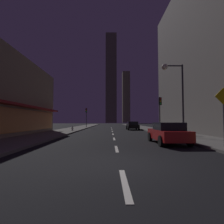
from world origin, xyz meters
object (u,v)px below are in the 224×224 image
(traffic_light_far_left, at_px, (86,113))
(car_parked_near, at_px, (168,133))
(fire_hydrant_far_left, at_px, (72,128))
(pedestrian_crossing_sign, at_px, (224,112))
(street_lamp_right, at_px, (174,82))
(car_parked_far, at_px, (133,126))
(traffic_light_near_right, at_px, (160,107))

(traffic_light_far_left, bearing_deg, car_parked_near, -70.40)
(fire_hydrant_far_left, height_order, pedestrian_crossing_sign, pedestrian_crossing_sign)
(street_lamp_right, height_order, pedestrian_crossing_sign, street_lamp_right)
(car_parked_far, distance_m, fire_hydrant_far_left, 10.50)
(car_parked_far, height_order, street_lamp_right, street_lamp_right)
(fire_hydrant_far_left, height_order, traffic_light_far_left, traffic_light_far_left)
(traffic_light_far_left, relative_size, pedestrian_crossing_sign, 1.33)
(traffic_light_far_left, height_order, street_lamp_right, street_lamp_right)
(traffic_light_near_right, xyz_separation_m, traffic_light_far_left, (-11.00, 17.44, 0.00))
(pedestrian_crossing_sign, bearing_deg, traffic_light_far_left, 111.35)
(car_parked_near, height_order, fire_hydrant_far_left, car_parked_near)
(traffic_light_near_right, bearing_deg, street_lamp_right, -91.48)
(car_parked_near, bearing_deg, car_parked_far, 90.00)
(fire_hydrant_far_left, bearing_deg, traffic_light_near_right, -25.80)
(pedestrian_crossing_sign, bearing_deg, car_parked_near, 125.12)
(traffic_light_near_right, bearing_deg, fire_hydrant_far_left, 154.20)
(fire_hydrant_far_left, bearing_deg, car_parked_far, 25.16)
(car_parked_far, distance_m, pedestrian_crossing_sign, 21.07)
(street_lamp_right, distance_m, pedestrian_crossing_sign, 7.01)
(car_parked_far, relative_size, street_lamp_right, 0.64)
(fire_hydrant_far_left, bearing_deg, pedestrian_crossing_sign, -55.08)
(car_parked_near, xyz_separation_m, traffic_light_near_right, (1.90, 8.12, 2.45))
(car_parked_near, bearing_deg, pedestrian_crossing_sign, -54.88)
(traffic_light_near_right, relative_size, traffic_light_far_left, 1.00)
(traffic_light_near_right, xyz_separation_m, street_lamp_right, (-0.12, -4.65, 1.87))
(car_parked_near, bearing_deg, fire_hydrant_far_left, 124.88)
(car_parked_near, xyz_separation_m, pedestrian_crossing_sign, (2.00, -2.84, 1.28))
(fire_hydrant_far_left, distance_m, pedestrian_crossing_sign, 20.15)
(car_parked_near, bearing_deg, traffic_light_far_left, 109.60)
(pedestrian_crossing_sign, bearing_deg, street_lamp_right, 92.00)
(car_parked_far, bearing_deg, pedestrian_crossing_sign, -84.54)
(street_lamp_right, bearing_deg, car_parked_near, -117.15)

